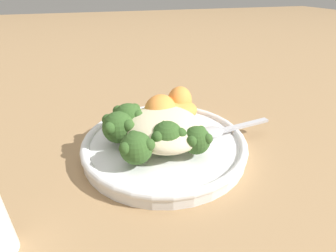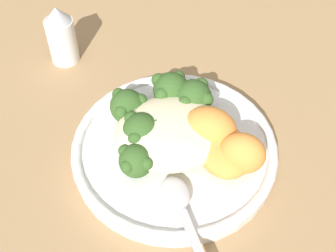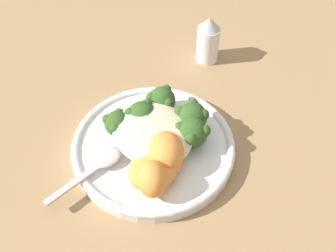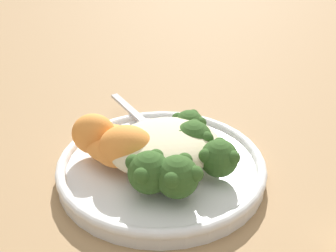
{
  "view_description": "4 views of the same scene",
  "coord_description": "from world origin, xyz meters",
  "px_view_note": "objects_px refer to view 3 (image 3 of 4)",
  "views": [
    {
      "loc": [
        0.31,
        -0.07,
        0.22
      ],
      "look_at": [
        0.0,
        0.02,
        0.04
      ],
      "focal_mm": 28.0,
      "sensor_mm": 36.0,
      "label": 1
    },
    {
      "loc": [
        0.08,
        0.33,
        0.43
      ],
      "look_at": [
        0.02,
        0.02,
        0.06
      ],
      "focal_mm": 50.0,
      "sensor_mm": 36.0,
      "label": 2
    },
    {
      "loc": [
        -0.34,
        0.24,
        0.54
      ],
      "look_at": [
        -0.0,
        -0.0,
        0.06
      ],
      "focal_mm": 50.0,
      "sensor_mm": 36.0,
      "label": 3
    },
    {
      "loc": [
        -0.15,
        -0.38,
        0.32
      ],
      "look_at": [
        0.02,
        0.02,
        0.06
      ],
      "focal_mm": 50.0,
      "sensor_mm": 36.0,
      "label": 4
    }
  ],
  "objects_px": {
    "sweet_potato_chunk_0": "(153,179)",
    "sweet_potato_chunk_2": "(154,170)",
    "broccoli_stalk_2": "(158,108)",
    "salt_shaker": "(208,40)",
    "broccoli_stalk_4": "(120,126)",
    "plate": "(153,148)",
    "sweet_potato_chunk_1": "(159,164)",
    "spoon": "(100,163)",
    "broccoli_stalk_1": "(187,120)",
    "quinoa_mound": "(152,132)",
    "broccoli_stalk_3": "(142,118)",
    "broccoli_stalk_0": "(187,134)",
    "sweet_potato_chunk_3": "(166,151)"
  },
  "relations": [
    {
      "from": "broccoli_stalk_4",
      "to": "spoon",
      "type": "bearing_deg",
      "value": 112.52
    },
    {
      "from": "broccoli_stalk_1",
      "to": "sweet_potato_chunk_2",
      "type": "distance_m",
      "value": 0.09
    },
    {
      "from": "plate",
      "to": "sweet_potato_chunk_1",
      "type": "relative_size",
      "value": 3.46
    },
    {
      "from": "plate",
      "to": "broccoli_stalk_4",
      "type": "xyz_separation_m",
      "value": [
        0.04,
        0.03,
        0.03
      ]
    },
    {
      "from": "sweet_potato_chunk_0",
      "to": "sweet_potato_chunk_2",
      "type": "height_order",
      "value": "sweet_potato_chunk_0"
    },
    {
      "from": "broccoli_stalk_4",
      "to": "sweet_potato_chunk_2",
      "type": "relative_size",
      "value": 1.19
    },
    {
      "from": "broccoli_stalk_0",
      "to": "spoon",
      "type": "relative_size",
      "value": 0.8
    },
    {
      "from": "broccoli_stalk_1",
      "to": "sweet_potato_chunk_0",
      "type": "distance_m",
      "value": 0.11
    },
    {
      "from": "plate",
      "to": "sweet_potato_chunk_0",
      "type": "bearing_deg",
      "value": 145.08
    },
    {
      "from": "quinoa_mound",
      "to": "sweet_potato_chunk_1",
      "type": "distance_m",
      "value": 0.05
    },
    {
      "from": "plate",
      "to": "broccoli_stalk_4",
      "type": "relative_size",
      "value": 2.73
    },
    {
      "from": "plate",
      "to": "broccoli_stalk_1",
      "type": "distance_m",
      "value": 0.06
    },
    {
      "from": "plate",
      "to": "broccoli_stalk_4",
      "type": "bearing_deg",
      "value": 34.48
    },
    {
      "from": "broccoli_stalk_0",
      "to": "broccoli_stalk_2",
      "type": "bearing_deg",
      "value": 115.6
    },
    {
      "from": "sweet_potato_chunk_1",
      "to": "sweet_potato_chunk_3",
      "type": "bearing_deg",
      "value": -67.91
    },
    {
      "from": "sweet_potato_chunk_1",
      "to": "broccoli_stalk_0",
      "type": "bearing_deg",
      "value": -74.66
    },
    {
      "from": "plate",
      "to": "sweet_potato_chunk_2",
      "type": "xyz_separation_m",
      "value": [
        -0.05,
        0.03,
        0.03
      ]
    },
    {
      "from": "broccoli_stalk_2",
      "to": "spoon",
      "type": "relative_size",
      "value": 0.87
    },
    {
      "from": "plate",
      "to": "broccoli_stalk_3",
      "type": "relative_size",
      "value": 3.09
    },
    {
      "from": "broccoli_stalk_0",
      "to": "broccoli_stalk_4",
      "type": "distance_m",
      "value": 0.09
    },
    {
      "from": "broccoli_stalk_1",
      "to": "sweet_potato_chunk_3",
      "type": "bearing_deg",
      "value": -148.8
    },
    {
      "from": "plate",
      "to": "broccoli_stalk_1",
      "type": "bearing_deg",
      "value": -97.06
    },
    {
      "from": "sweet_potato_chunk_0",
      "to": "spoon",
      "type": "height_order",
      "value": "sweet_potato_chunk_0"
    },
    {
      "from": "quinoa_mound",
      "to": "sweet_potato_chunk_1",
      "type": "xyz_separation_m",
      "value": [
        -0.05,
        0.02,
        -0.0
      ]
    },
    {
      "from": "sweet_potato_chunk_1",
      "to": "salt_shaker",
      "type": "relative_size",
      "value": 0.8
    },
    {
      "from": "broccoli_stalk_2",
      "to": "sweet_potato_chunk_1",
      "type": "xyz_separation_m",
      "value": [
        -0.08,
        0.06,
        -0.0
      ]
    },
    {
      "from": "broccoli_stalk_1",
      "to": "sweet_potato_chunk_1",
      "type": "bearing_deg",
      "value": -150.03
    },
    {
      "from": "broccoli_stalk_1",
      "to": "broccoli_stalk_3",
      "type": "distance_m",
      "value": 0.06
    },
    {
      "from": "quinoa_mound",
      "to": "sweet_potato_chunk_0",
      "type": "xyz_separation_m",
      "value": [
        -0.07,
        0.05,
        0.01
      ]
    },
    {
      "from": "broccoli_stalk_3",
      "to": "quinoa_mound",
      "type": "bearing_deg",
      "value": -147.74
    },
    {
      "from": "broccoli_stalk_2",
      "to": "salt_shaker",
      "type": "bearing_deg",
      "value": -8.15
    },
    {
      "from": "broccoli_stalk_3",
      "to": "sweet_potato_chunk_0",
      "type": "height_order",
      "value": "sweet_potato_chunk_0"
    },
    {
      "from": "sweet_potato_chunk_2",
      "to": "sweet_potato_chunk_3",
      "type": "xyz_separation_m",
      "value": [
        0.01,
        -0.03,
        0.01
      ]
    },
    {
      "from": "broccoli_stalk_4",
      "to": "sweet_potato_chunk_0",
      "type": "relative_size",
      "value": 1.73
    },
    {
      "from": "plate",
      "to": "sweet_potato_chunk_1",
      "type": "height_order",
      "value": "sweet_potato_chunk_1"
    },
    {
      "from": "broccoli_stalk_2",
      "to": "broccoli_stalk_4",
      "type": "bearing_deg",
      "value": 142.2
    },
    {
      "from": "quinoa_mound",
      "to": "broccoli_stalk_1",
      "type": "distance_m",
      "value": 0.05
    },
    {
      "from": "plate",
      "to": "quinoa_mound",
      "type": "distance_m",
      "value": 0.03
    },
    {
      "from": "broccoli_stalk_3",
      "to": "sweet_potato_chunk_2",
      "type": "bearing_deg",
      "value": -167.11
    },
    {
      "from": "broccoli_stalk_1",
      "to": "sweet_potato_chunk_3",
      "type": "distance_m",
      "value": 0.07
    },
    {
      "from": "spoon",
      "to": "salt_shaker",
      "type": "bearing_deg",
      "value": -166.99
    },
    {
      "from": "broccoli_stalk_1",
      "to": "broccoli_stalk_2",
      "type": "distance_m",
      "value": 0.05
    },
    {
      "from": "sweet_potato_chunk_1",
      "to": "spoon",
      "type": "xyz_separation_m",
      "value": [
        0.05,
        0.06,
        -0.01
      ]
    },
    {
      "from": "broccoli_stalk_1",
      "to": "sweet_potato_chunk_3",
      "type": "relative_size",
      "value": 1.97
    },
    {
      "from": "plate",
      "to": "salt_shaker",
      "type": "xyz_separation_m",
      "value": [
        0.11,
        -0.19,
        0.03
      ]
    },
    {
      "from": "broccoli_stalk_1",
      "to": "spoon",
      "type": "relative_size",
      "value": 0.94
    },
    {
      "from": "sweet_potato_chunk_0",
      "to": "quinoa_mound",
      "type": "bearing_deg",
      "value": -34.52
    },
    {
      "from": "broccoli_stalk_1",
      "to": "broccoli_stalk_2",
      "type": "bearing_deg",
      "value": 116.18
    },
    {
      "from": "broccoli_stalk_0",
      "to": "broccoli_stalk_2",
      "type": "distance_m",
      "value": 0.07
    },
    {
      "from": "quinoa_mound",
      "to": "sweet_potato_chunk_2",
      "type": "height_order",
      "value": "quinoa_mound"
    }
  ]
}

